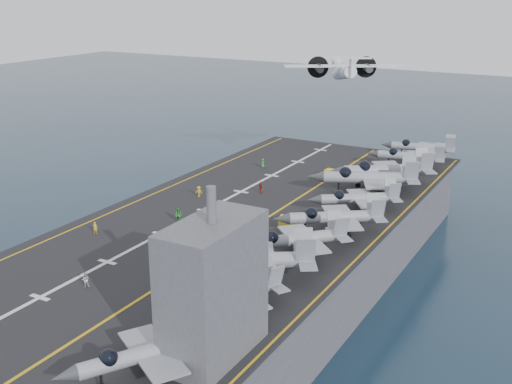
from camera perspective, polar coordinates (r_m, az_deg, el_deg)
The scene contains 28 objects.
ground at distance 91.06m, azimuth -1.24°, elevation -8.49°, with size 500.00×500.00×0.00m, color #142135.
hull at distance 88.95m, azimuth -1.27°, elevation -5.60°, with size 36.00×90.00×10.00m, color #56595E.
flight_deck at distance 87.01m, azimuth -1.29°, elevation -2.46°, with size 38.00×92.00×0.40m, color black.
foul_line at distance 85.54m, azimuth 0.44°, elevation -2.67°, with size 0.35×90.00×0.02m, color gold.
landing_centerline at distance 89.96m, azimuth -4.59°, elevation -1.67°, with size 0.50×90.00×0.02m, color silver.
deck_edge_port at distance 96.23m, azimuth -10.05°, elevation -0.58°, with size 0.25×90.00×0.02m, color gold.
deck_edge_stbd at distance 79.75m, azimuth 10.27°, elevation -4.53°, with size 0.25×90.00×0.02m, color gold.
island_superstructure at distance 53.20m, azimuth -3.85°, elevation -7.23°, with size 5.00×10.00×15.00m, color #56595E, non-canonical shape.
fighter_jet_0 at distance 53.34m, azimuth -9.94°, elevation -13.86°, with size 13.93×15.37×4.45m, color gray, non-canonical shape.
fighter_jet_1 at distance 61.57m, azimuth -2.34°, elevation -9.01°, with size 13.70×15.24×4.41m, color gray, non-canonical shape.
fighter_jet_2 at distance 67.37m, azimuth -0.69°, elevation -5.96°, with size 19.48×17.67×5.63m, color #8C949A, non-canonical shape.
fighter_jet_3 at distance 73.94m, azimuth 3.68°, elevation -4.10°, with size 16.32×16.41×4.82m, color gray, non-canonical shape.
fighter_jet_4 at distance 81.24m, azimuth 7.09°, elevation -2.12°, with size 16.92×15.77×4.89m, color gray, non-canonical shape.
fighter_jet_5 at distance 89.46m, azimuth 9.16°, elevation -0.46°, with size 15.48×14.45×4.47m, color #8E949B, non-canonical shape.
fighter_jet_6 at distance 97.24m, azimuth 10.07°, elevation 1.36°, with size 19.53×16.91×5.70m, color gray, non-canonical shape.
fighter_jet_7 at distance 101.91m, azimuth 11.59°, elevation 2.03°, with size 19.68×18.32×5.69m, color #979FA8, non-canonical shape.
fighter_jet_8 at distance 113.03m, azimuth 13.57°, elevation 3.16°, with size 14.68×11.24×4.58m, color #9BA2AA, non-canonical shape.
tow_cart_a at distance 68.36m, azimuth -6.76°, elevation -7.79°, with size 2.22×1.82×1.15m, color yellow, non-canonical shape.
tow_cart_b at distance 83.96m, azimuth 2.84°, elevation -2.63°, with size 2.40×1.80×1.31m, color gold, non-canonical shape.
tow_cart_c at distance 105.54m, azimuth 6.79°, elevation 1.60°, with size 2.36×1.61×1.37m, color yellow, non-canonical shape.
crew_1 at distance 83.85m, azimuth -14.11°, elevation -3.10°, with size 1.11×0.91×1.60m, color yellow.
crew_2 at distance 85.65m, azimuth -6.90°, elevation -2.06°, with size 1.30×0.93×2.05m, color #298C32.
crew_3 at distance 95.76m, azimuth -5.10°, elevation 0.04°, with size 1.06×0.78×1.62m, color yellow.
crew_4 at distance 97.20m, azimuth 0.43°, elevation 0.42°, with size 1.25×1.21×1.75m, color #AA2312.
crew_5 at distance 110.74m, azimuth 0.61°, elevation 2.58°, with size 0.69×1.00×1.62m, color #268C33.
crew_7 at distance 69.74m, azimuth -14.92°, elevation -7.54°, with size 1.18×1.15×1.65m, color silver.
transport_plane at distance 131.54m, azimuth 7.82°, elevation 10.43°, with size 28.99×26.41×5.67m, color silver, non-canonical shape.
fighter_jet_9 at distance 120.07m, azimuth 14.58°, elevation 3.94°, with size 14.68×11.24×4.58m, color #9BA2AA, non-canonical shape.
Camera 1 is at (41.59, -70.18, 40.45)m, focal length 45.00 mm.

